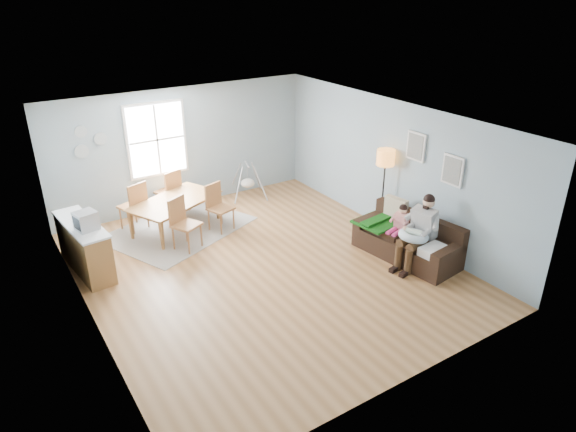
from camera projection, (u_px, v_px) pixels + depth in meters
room at (261, 139)px, 8.32m from camera, size 8.40×9.40×3.90m
window at (157, 140)px, 10.99m from camera, size 1.32×0.08×1.62m
pictures at (434, 158)px, 9.22m from camera, size 0.05×1.34×0.74m
wall_plates at (88, 142)px, 10.23m from camera, size 0.67×0.02×0.66m
sofa at (408, 242)px, 9.62m from camera, size 1.09×2.08×0.80m
green_throw at (380, 221)px, 9.94m from camera, size 1.00×0.84×0.04m
beige_pillow at (396, 209)px, 9.92m from camera, size 0.21×0.49×0.47m
father at (419, 230)px, 9.17m from camera, size 0.99×0.54×1.33m
nursing_pillow at (413, 236)px, 9.12m from camera, size 0.60×0.58×0.22m
infant at (412, 232)px, 9.11m from camera, size 0.24×0.35×0.13m
toddler at (400, 221)px, 9.55m from camera, size 0.52×0.34×0.78m
floor_lamp at (385, 165)px, 10.10m from camera, size 0.35×0.35×1.76m
storage_cube at (434, 262)px, 8.98m from camera, size 0.53×0.48×0.55m
rug at (179, 229)px, 10.78m from camera, size 3.33×2.98×0.01m
dining_table at (177, 215)px, 10.65m from camera, size 2.12×1.72×0.65m
chair_sw at (182, 219)px, 9.82m from camera, size 0.62×0.62×1.03m
chair_se at (217, 204)px, 10.57m from camera, size 0.56×0.56×0.99m
chair_nw at (135, 203)px, 10.50m from camera, size 0.62×0.62×1.05m
chair_ne at (170, 189)px, 11.25m from camera, size 0.59×0.59×1.03m
counter at (85, 247)px, 9.08m from camera, size 0.66×1.71×0.93m
monitor at (86, 221)px, 8.60m from camera, size 0.40×0.39×0.32m
baby_swing at (248, 182)px, 12.22m from camera, size 1.02×1.03×0.83m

